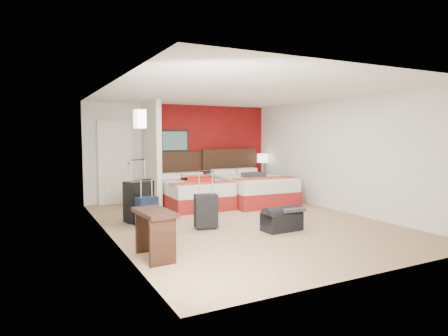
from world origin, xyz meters
TOP-DOWN VIEW (x-y plane):
  - ground at (0.00, 0.00)m, footprint 6.50×6.50m
  - room_walls at (-1.40, 1.42)m, footprint 5.02×6.52m
  - red_accent_panel at (0.75, 3.23)m, footprint 3.50×0.04m
  - partition_wall at (-1.00, 2.61)m, footprint 0.12×1.20m
  - entry_door at (-1.75, 3.20)m, footprint 0.82×0.06m
  - bed_left at (-0.18, 2.10)m, footprint 1.43×2.03m
  - bed_right at (1.35, 1.89)m, footprint 1.65×2.28m
  - red_suitcase_open at (-0.08, 2.00)m, footprint 0.88×1.02m
  - jacket_bundle at (1.25, 1.59)m, footprint 0.52×0.43m
  - nightstand at (2.26, 2.76)m, footprint 0.45×0.45m
  - table_lamp at (2.26, 2.76)m, footprint 0.36×0.36m
  - suitcase_black at (-1.78, 0.90)m, footprint 0.61×0.51m
  - suitcase_charcoal at (-0.85, -0.19)m, footprint 0.45×0.33m
  - suitcase_navy at (-1.75, 0.47)m, footprint 0.43×0.32m
  - duffel_bag at (0.30, -0.93)m, footprint 0.72×0.41m
  - jacket_draped at (0.45, -0.98)m, footprint 0.44×0.38m
  - desk at (-2.18, -1.42)m, footprint 0.46×0.83m

SIDE VIEW (x-z plane):
  - ground at x=0.00m, z-range 0.00..0.00m
  - duffel_bag at x=0.30m, z-range 0.00..0.35m
  - suitcase_navy at x=-1.75m, z-range 0.00..0.53m
  - suitcase_charcoal at x=-0.85m, z-range 0.00..0.60m
  - bed_left at x=-0.18m, z-range 0.00..0.61m
  - nightstand at x=2.26m, z-range 0.00..0.62m
  - bed_right at x=1.35m, z-range 0.00..0.66m
  - desk at x=-2.18m, z-range 0.00..0.67m
  - jacket_draped at x=0.45m, z-range 0.35..0.41m
  - suitcase_black at x=-1.78m, z-range 0.00..0.78m
  - red_suitcase_open at x=-0.08m, z-range 0.61..0.71m
  - jacket_bundle at x=1.25m, z-range 0.66..0.78m
  - table_lamp at x=2.26m, z-range 0.62..1.17m
  - entry_door at x=-1.75m, z-range 0.00..2.05m
  - red_accent_panel at x=0.75m, z-range 0.00..2.50m
  - partition_wall at x=-1.00m, z-range 0.00..2.50m
  - room_walls at x=-1.40m, z-range 0.01..2.51m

